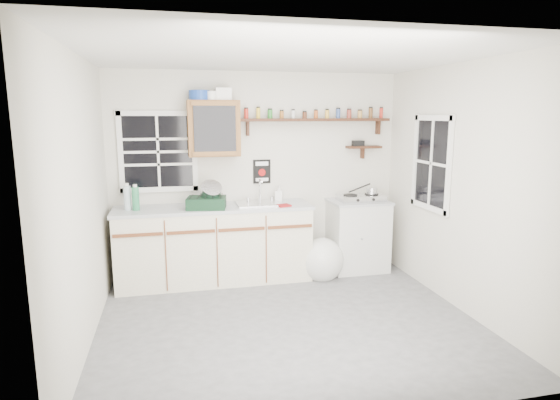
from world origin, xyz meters
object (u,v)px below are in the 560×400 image
Objects in this scene: dish_rack at (208,199)px; hotplate at (361,198)px; main_cabinet at (215,244)px; right_cabinet at (358,235)px; upper_cabinet at (214,128)px; spice_shelf at (316,119)px.

dish_rack reaches higher than hotplate.
hotplate is (1.86, 0.01, 0.49)m from main_cabinet.
right_cabinet is 2.26m from upper_cabinet.
main_cabinet is at bearing -103.68° from upper_cabinet.
main_cabinet is 0.58m from dish_rack.
spice_shelf is 3.31× the size of hotplate.
main_cabinet is at bearing -179.21° from right_cabinet.
right_cabinet is at bearing 0.79° from main_cabinet.
right_cabinet is at bearing -3.76° from upper_cabinet.
upper_cabinet is at bearing -176.90° from spice_shelf.
upper_cabinet is 1.13× the size of hotplate.
hotplate is at bearing 0.17° from main_cabinet.
dish_rack is at bearing -167.16° from spice_shelf.
spice_shelf reaches higher than main_cabinet.
spice_shelf reaches higher than dish_rack.
dish_rack is (-0.11, -0.25, -0.80)m from upper_cabinet.
upper_cabinet is 1.34× the size of dish_rack.
hotplate is (0.54, -0.21, -0.98)m from spice_shelf.
upper_cabinet is at bearing 175.73° from hotplate.
hotplate is at bearing -42.54° from right_cabinet.
spice_shelf is at bearing 9.21° from main_cabinet.
upper_cabinet is (0.03, 0.14, 1.36)m from main_cabinet.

